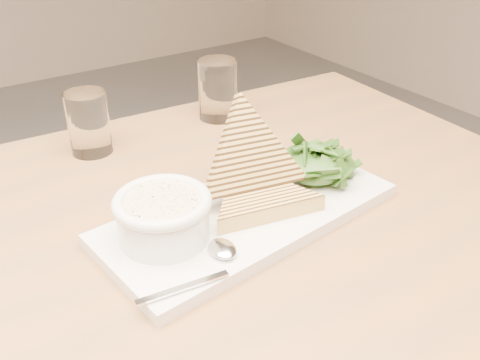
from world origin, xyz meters
TOP-DOWN VIEW (x-y plane):
  - table_top at (0.17, 0.09)m, footprint 1.14×0.80m
  - table_leg_br at (0.67, 0.40)m, footprint 0.06×0.06m
  - platter at (0.25, 0.05)m, footprint 0.41×0.21m
  - soup_bowl at (0.13, 0.06)m, footprint 0.11×0.11m
  - soup at (0.13, 0.06)m, footprint 0.09×0.09m
  - bowl_rim at (0.13, 0.06)m, footprint 0.12×0.12m
  - sandwich_flat at (0.26, 0.05)m, footprint 0.20×0.20m
  - sandwich_lean at (0.27, 0.08)m, footprint 0.20×0.19m
  - salad_base at (0.37, 0.06)m, footprint 0.11×0.08m
  - arugula_pile at (0.37, 0.06)m, footprint 0.11×0.10m
  - spoon_bowl at (0.17, -0.01)m, footprint 0.04×0.04m
  - spoon_handle at (0.10, -0.04)m, footprint 0.10×0.02m
  - glass_near at (0.15, 0.35)m, footprint 0.07×0.07m
  - glass_far at (0.39, 0.35)m, footprint 0.07×0.07m

SIDE VIEW (x-z plane):
  - table_leg_br at x=0.67m, z-range 0.00..0.73m
  - table_top at x=0.17m, z-range 0.73..0.77m
  - platter at x=0.25m, z-range 0.77..0.79m
  - spoon_handle at x=0.10m, z-range 0.79..0.80m
  - spoon_bowl at x=0.17m, z-range 0.79..0.80m
  - sandwich_flat at x=0.26m, z-range 0.79..0.81m
  - salad_base at x=0.37m, z-range 0.79..0.83m
  - soup_bowl at x=0.13m, z-range 0.79..0.83m
  - arugula_pile at x=0.37m, z-range 0.79..0.85m
  - glass_near at x=0.15m, z-range 0.77..0.87m
  - glass_far at x=0.39m, z-range 0.77..0.88m
  - soup at x=0.13m, z-range 0.83..0.84m
  - bowl_rim at x=0.13m, z-range 0.83..0.85m
  - sandwich_lean at x=0.27m, z-range 0.75..0.94m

